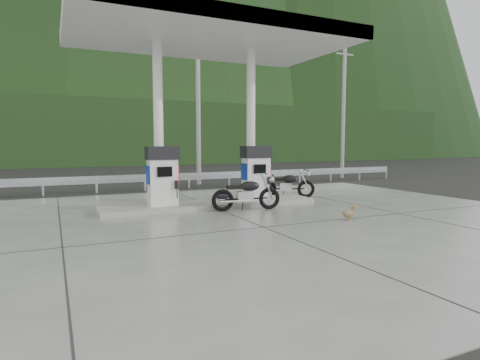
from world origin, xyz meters
name	(u,v)px	position (x,y,z in m)	size (l,w,h in m)	color
ground	(246,221)	(0.00, 0.00, 0.00)	(160.00, 160.00, 0.00)	black
forecourt_apron	(246,220)	(0.00, 0.00, 0.01)	(18.00, 14.00, 0.02)	slate
pump_island	(212,204)	(0.00, 2.50, 0.10)	(7.00, 1.40, 0.15)	gray
gas_pump_left	(163,176)	(-1.60, 2.50, 1.07)	(0.95, 0.55, 1.80)	white
gas_pump_right	(256,173)	(1.60, 2.50, 1.07)	(0.95, 0.55, 1.80)	white
canopy_column_left	(158,124)	(-1.60, 2.90, 2.67)	(0.30, 0.30, 5.00)	white
canopy_column_right	(251,125)	(1.60, 2.90, 2.67)	(0.30, 0.30, 5.00)	white
canopy_roof	(211,37)	(0.00, 2.50, 5.37)	(8.50, 5.00, 0.40)	white
guardrail	(167,174)	(0.00, 8.00, 0.71)	(26.00, 0.16, 1.42)	#ABADB3
road	(150,182)	(0.00, 11.50, 0.00)	(60.00, 7.00, 0.01)	black
utility_pole_b	(198,104)	(2.00, 9.50, 4.00)	(0.22, 0.22, 8.00)	gray
utility_pole_c	(343,110)	(11.00, 9.50, 4.00)	(0.22, 0.22, 8.00)	gray
tree_band	(106,133)	(0.00, 30.00, 3.00)	(80.00, 6.00, 6.00)	black
forested_hills	(84,156)	(0.00, 60.00, 0.00)	(100.00, 40.00, 140.00)	black
motorcycle_left	(246,195)	(0.72, 1.43, 0.50)	(2.03, 0.64, 0.96)	black
motorcycle_right	(287,185)	(3.32, 3.29, 0.48)	(1.96, 0.62, 0.93)	black
duck	(349,214)	(2.48, -1.18, 0.19)	(0.47, 0.13, 0.34)	brown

